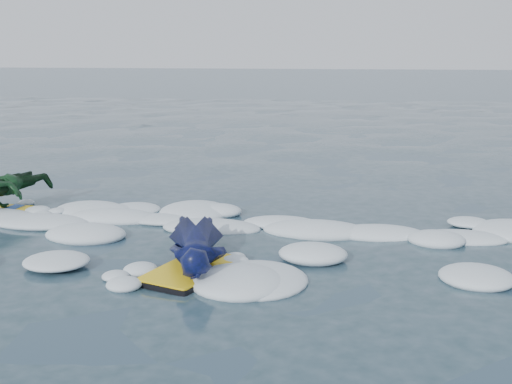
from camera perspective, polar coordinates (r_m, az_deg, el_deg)
ground at (r=6.52m, az=-3.37°, el=-6.85°), size 120.00×120.00×0.00m
foam_band at (r=7.49m, az=-1.81°, el=-4.22°), size 12.00×3.10×0.30m
prone_woman_unit at (r=6.51m, az=-5.33°, el=-4.91°), size 0.94×1.71×0.42m
prone_child_unit at (r=9.15m, az=-21.31°, el=-0.20°), size 1.04×1.48×0.53m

